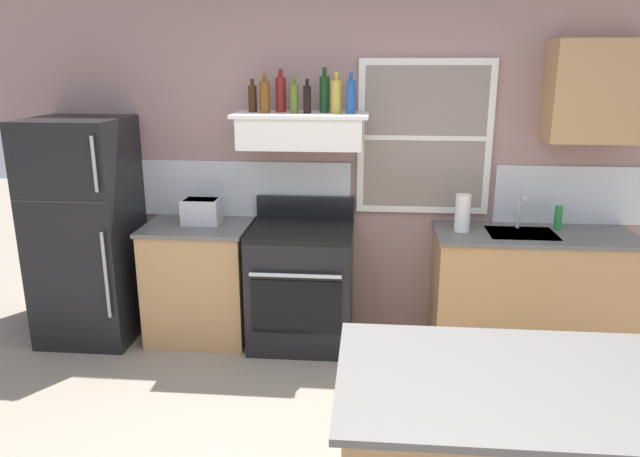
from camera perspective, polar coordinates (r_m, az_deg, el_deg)
back_wall at (r=4.61m, az=2.14°, el=6.46°), size 5.40×0.11×2.70m
refrigerator at (r=4.85m, az=-21.61°, el=-0.24°), size 0.70×0.72×1.71m
counter_left_of_stove at (r=4.71m, az=-11.47°, el=-4.94°), size 0.79×0.63×0.91m
toaster at (r=4.58m, az=-11.34°, el=1.69°), size 0.30×0.20×0.19m
stove_range at (r=4.52m, az=-1.79°, el=-5.43°), size 0.76×0.69×1.09m
range_hood_shelf at (r=4.33m, az=-1.77°, el=9.48°), size 0.96×0.52×0.24m
bottle_brown_stout at (r=4.41m, az=-6.52°, el=12.37°), size 0.06×0.06×0.24m
bottle_amber_wine at (r=4.35m, az=-5.35°, el=12.58°), size 0.07×0.07×0.28m
bottle_red_label_wine at (r=4.39m, az=-3.80°, el=12.81°), size 0.07×0.07×0.31m
bottle_olive_oil_square at (r=4.30m, az=-2.51°, el=12.45°), size 0.06×0.06×0.25m
bottle_balsamic_dark at (r=4.28m, az=-1.24°, el=12.39°), size 0.06×0.06×0.24m
bottle_dark_green_wine at (r=4.34m, az=0.43°, el=12.87°), size 0.07×0.07×0.32m
bottle_champagne_gold_foil at (r=4.29m, az=1.65°, el=12.65°), size 0.08×0.08×0.29m
bottle_blue_liqueur at (r=4.25m, az=3.00°, el=12.60°), size 0.07×0.07×0.28m
counter_right_with_sink at (r=4.68m, az=19.51°, el=-5.71°), size 1.43×0.63×0.91m
sink_faucet at (r=4.57m, az=18.73°, el=2.10°), size 0.03×0.17×0.28m
paper_towel_roll at (r=4.40m, az=13.58°, el=1.47°), size 0.11×0.11×0.27m
dish_soap_bottle at (r=4.66m, az=21.97°, el=0.98°), size 0.06×0.06×0.18m
upper_cabinet_right at (r=4.63m, az=25.05°, el=11.88°), size 0.64×0.32×0.70m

